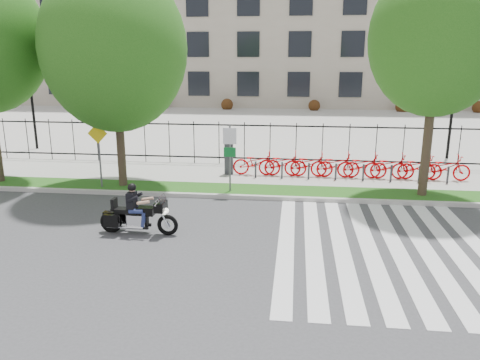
# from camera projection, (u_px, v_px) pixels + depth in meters

# --- Properties ---
(ground) EXTENTS (120.00, 120.00, 0.00)m
(ground) POSITION_uv_depth(u_px,v_px,m) (208.00, 240.00, 13.29)
(ground) COLOR #3B3B3E
(ground) RESTS_ON ground
(curb) EXTENTS (60.00, 0.20, 0.15)m
(curb) POSITION_uv_depth(u_px,v_px,m) (229.00, 197.00, 17.21)
(curb) COLOR #ADAAA3
(curb) RESTS_ON ground
(grass_verge) EXTENTS (60.00, 1.50, 0.15)m
(grass_verge) POSITION_uv_depth(u_px,v_px,m) (232.00, 190.00, 18.03)
(grass_verge) COLOR #204A12
(grass_verge) RESTS_ON ground
(sidewalk) EXTENTS (60.00, 3.50, 0.15)m
(sidewalk) POSITION_uv_depth(u_px,v_px,m) (240.00, 175.00, 20.43)
(sidewalk) COLOR #A4A299
(sidewalk) RESTS_ON ground
(plaza) EXTENTS (80.00, 34.00, 0.10)m
(plaza) POSITION_uv_depth(u_px,v_px,m) (266.00, 122.00, 37.29)
(plaza) COLOR #A4A299
(plaza) RESTS_ON ground
(crosswalk_stripes) EXTENTS (5.70, 8.00, 0.01)m
(crosswalk_stripes) POSITION_uv_depth(u_px,v_px,m) (383.00, 248.00, 12.73)
(crosswalk_stripes) COLOR silver
(crosswalk_stripes) RESTS_ON ground
(iron_fence) EXTENTS (30.00, 0.06, 2.00)m
(iron_fence) POSITION_uv_depth(u_px,v_px,m) (244.00, 143.00, 21.84)
(iron_fence) COLOR black
(iron_fence) RESTS_ON sidewalk
(office_building) EXTENTS (60.00, 21.90, 20.15)m
(office_building) POSITION_uv_depth(u_px,v_px,m) (279.00, 14.00, 53.91)
(office_building) COLOR #A09581
(office_building) RESTS_ON ground
(lamp_post_left) EXTENTS (1.06, 0.70, 4.25)m
(lamp_post_left) POSITION_uv_depth(u_px,v_px,m) (31.00, 92.00, 25.40)
(lamp_post_left) COLOR black
(lamp_post_left) RESTS_ON ground
(lamp_post_right) EXTENTS (1.06, 0.70, 4.25)m
(lamp_post_right) POSITION_uv_depth(u_px,v_px,m) (454.00, 96.00, 22.85)
(lamp_post_right) COLOR black
(lamp_post_right) RESTS_ON ground
(street_tree_1) EXTENTS (5.36, 5.36, 8.29)m
(street_tree_1) POSITION_uv_depth(u_px,v_px,m) (114.00, 49.00, 17.20)
(street_tree_1) COLOR #3A2B1F
(street_tree_1) RESTS_ON grass_verge
(street_tree_2) EXTENTS (4.65, 4.65, 8.21)m
(street_tree_2) POSITION_uv_depth(u_px,v_px,m) (438.00, 38.00, 15.80)
(street_tree_2) COLOR #3A2B1F
(street_tree_2) RESTS_ON grass_verge
(bike_share_station) EXTENTS (10.09, 0.89, 1.50)m
(bike_share_station) POSITION_uv_depth(u_px,v_px,m) (347.00, 165.00, 19.51)
(bike_share_station) COLOR #2D2D33
(bike_share_station) RESTS_ON sidewalk
(sign_pole_regulatory) EXTENTS (0.50, 0.09, 2.50)m
(sign_pole_regulatory) POSITION_uv_depth(u_px,v_px,m) (230.00, 150.00, 17.25)
(sign_pole_regulatory) COLOR #59595B
(sign_pole_regulatory) RESTS_ON grass_verge
(sign_pole_warning) EXTENTS (0.78, 0.09, 2.49)m
(sign_pole_warning) POSITION_uv_depth(u_px,v_px,m) (99.00, 147.00, 17.84)
(sign_pole_warning) COLOR #59595B
(sign_pole_warning) RESTS_ON grass_verge
(motorcycle_rider) EXTENTS (2.39, 0.71, 1.84)m
(motorcycle_rider) POSITION_uv_depth(u_px,v_px,m) (138.00, 214.00, 13.65)
(motorcycle_rider) COLOR black
(motorcycle_rider) RESTS_ON ground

